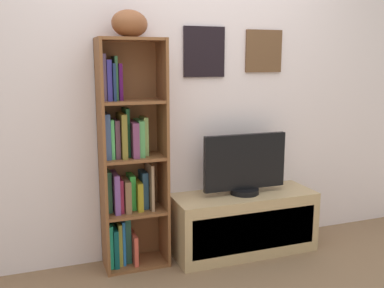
% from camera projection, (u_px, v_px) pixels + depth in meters
% --- Properties ---
extents(back_wall, '(4.80, 0.08, 2.33)m').
position_uv_depth(back_wall, '(179.00, 101.00, 3.22)').
color(back_wall, silver).
rests_on(back_wall, ground).
extents(bookshelf, '(0.45, 0.27, 1.61)m').
position_uv_depth(bookshelf, '(127.00, 164.00, 3.03)').
color(bookshelf, brown).
rests_on(bookshelf, ground).
extents(football, '(0.34, 0.31, 0.18)m').
position_uv_depth(football, '(130.00, 24.00, 2.84)').
color(football, brown).
rests_on(football, bookshelf).
extents(tv_stand, '(1.10, 0.40, 0.47)m').
position_uv_depth(tv_stand, '(244.00, 223.00, 3.33)').
color(tv_stand, tan).
rests_on(tv_stand, ground).
extents(television, '(0.66, 0.22, 0.46)m').
position_uv_depth(television, '(245.00, 165.00, 3.25)').
color(television, black).
rests_on(television, tv_stand).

